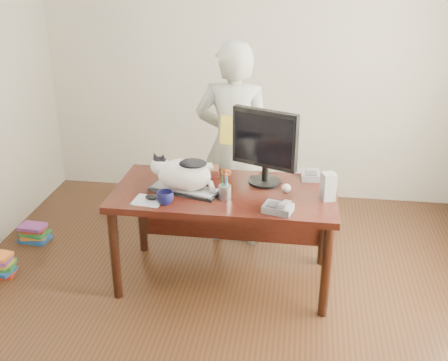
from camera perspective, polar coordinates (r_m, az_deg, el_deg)
room at (r=3.26m, az=-1.42°, el=4.26°), size 4.50×4.50×4.50m
desk at (r=4.17m, az=0.26°, el=-2.43°), size 1.60×0.80×0.75m
keyboard at (r=4.02m, az=-4.01°, el=-0.95°), size 0.53×0.31×0.03m
cat at (r=3.98m, az=-4.28°, el=0.74°), size 0.50×0.32×0.28m
monitor at (r=4.04m, az=4.16°, el=3.81°), size 0.48×0.32×0.56m
pen_cup at (r=3.89m, az=0.11°, el=-1.00°), size 0.11×0.11×0.22m
mousepad at (r=3.91m, az=-7.71°, el=-2.03°), size 0.22×0.20×0.00m
mouse at (r=3.92m, az=-7.36°, el=-1.68°), size 0.10×0.07×0.04m
coffee_mug at (r=3.84m, az=-6.00°, el=-1.76°), size 0.16×0.16×0.09m
phone at (r=3.73m, az=5.57°, el=-2.76°), size 0.22×0.18×0.09m
speaker at (r=3.93m, az=10.56°, el=-0.60°), size 0.11×0.12×0.19m
baseball at (r=4.01m, az=6.35°, el=-0.79°), size 0.07×0.07×0.07m
book_stack at (r=4.29m, az=-1.84°, el=1.01°), size 0.23×0.19×0.08m
calculator at (r=4.28m, az=8.78°, el=0.56°), size 0.14×0.19×0.05m
person at (r=4.59m, az=1.00°, el=3.58°), size 0.64×0.43×1.73m
held_book at (r=4.37m, az=0.73°, el=5.14°), size 0.17×0.10×0.23m
book_pile_b at (r=5.14m, az=-18.70°, el=-5.08°), size 0.26×0.20×0.15m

